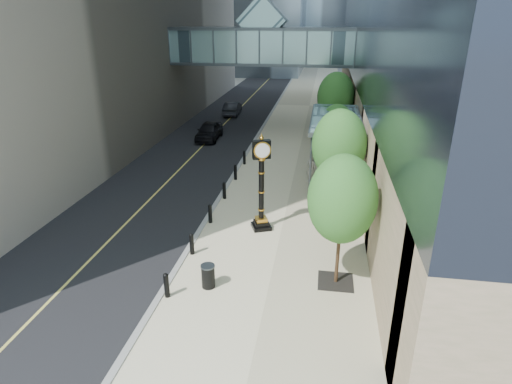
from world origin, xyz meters
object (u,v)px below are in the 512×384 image
street_clock (261,190)px  car_far (232,108)px  car_near (209,131)px  trash_bin (208,277)px  pedestrian (311,168)px

street_clock → car_far: 27.40m
car_near → trash_bin: bearing=-76.3°
street_clock → car_far: bearing=82.8°
street_clock → car_near: street_clock is taller
street_clock → trash_bin: (-1.30, -5.30, -1.60)m
trash_bin → car_far: 32.26m
street_clock → car_near: (-6.94, 16.14, -1.34)m
trash_bin → car_far: bearing=100.3°
street_clock → pedestrian: (2.17, 6.98, -1.15)m
car_near → street_clock: bearing=-67.8°
street_clock → car_near: bearing=91.1°
trash_bin → car_far: car_far is taller
car_far → trash_bin: bearing=97.9°
trash_bin → car_near: (-5.64, 21.45, 0.26)m
car_near → car_far: car_near is taller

